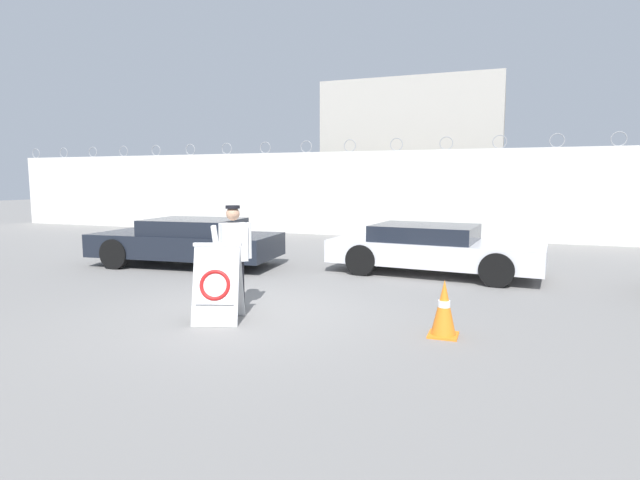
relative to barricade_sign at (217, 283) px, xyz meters
The scene contains 8 objects.
ground_plane 0.98m from the barricade_sign, 78.10° to the left, with size 90.00×90.00×0.00m, color gray.
perimeter_wall 11.96m from the barricade_sign, 89.22° to the left, with size 36.00×0.30×3.61m.
building_block 17.32m from the barricade_sign, 89.31° to the left, with size 7.14×7.42×6.09m.
barricade_sign is the anchor object (origin of this frame).
security_guard 0.79m from the barricade_sign, 100.20° to the left, with size 0.62×0.50×1.69m.
traffic_cone_near 3.25m from the barricade_sign, ahead, with size 0.39×0.39×0.77m.
parked_car_front_coupe 5.19m from the barricade_sign, 129.69° to the left, with size 4.62×2.22×1.15m.
parked_car_rear_sedan 5.58m from the barricade_sign, 64.00° to the left, with size 4.73×2.32×1.09m.
Camera 1 is at (3.75, -6.99, 2.09)m, focal length 28.00 mm.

